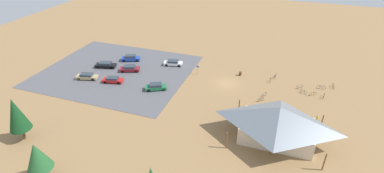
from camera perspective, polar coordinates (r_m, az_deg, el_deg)
name	(u,v)px	position (r m, az deg, el deg)	size (l,w,h in m)	color
ground	(227,84)	(62.50, 6.89, 0.56)	(160.00, 160.00, 0.00)	#937047
parking_lot_asphalt	(117,71)	(69.56, -14.53, 3.01)	(33.10, 28.06, 0.05)	#56565B
bike_pavilion	(278,121)	(47.10, 16.57, -6.56)	(14.26, 9.94, 6.03)	beige
trash_bin	(240,74)	(66.05, 9.48, 2.51)	(0.60, 0.60, 0.90)	brown
lot_sign	(198,69)	(65.31, 1.12, 3.56)	(0.56, 0.08, 2.20)	#99999E
pine_far_west	(16,114)	(51.79, -31.29, -4.69)	(3.25, 3.25, 7.58)	brown
pine_center	(37,156)	(43.59, -28.17, -12.02)	(3.33, 3.33, 5.97)	brown
bicycle_teal_yard_center	(324,96)	(62.70, 24.51, -1.70)	(0.53, 1.79, 0.89)	black
bicycle_red_near_porch	(270,80)	(64.81, 15.13, 1.15)	(0.48, 1.67, 0.77)	black
bicycle_orange_yard_front	(333,86)	(67.23, 26.00, 0.10)	(0.48, 1.77, 0.86)	black
bicycle_green_edge_north	(303,92)	(62.64, 21.04, -0.98)	(1.44, 0.88, 0.79)	black
bicycle_blue_edge_south	(321,87)	(65.61, 24.04, -0.15)	(1.78, 0.48, 0.84)	black
bicycle_silver_front_row	(264,95)	(59.28, 14.06, -1.58)	(0.86, 1.42, 0.79)	black
bicycle_purple_by_bin	(275,76)	(66.70, 16.00, 1.92)	(0.52, 1.66, 0.85)	black
bicycle_yellow_yard_left	(313,94)	(62.59, 22.63, -1.34)	(1.46, 0.92, 0.83)	black
bicycle_white_yard_right	(300,87)	(64.20, 20.46, -0.07)	(1.32, 1.20, 0.76)	black
bicycle_black_back_row	(261,100)	(57.47, 13.33, -2.55)	(1.24, 1.16, 0.84)	black
car_red_back_corner	(113,80)	(64.44, -15.31, 1.29)	(4.54, 2.63, 1.26)	red
car_black_aisle_side	(106,65)	(71.56, -16.62, 4.11)	(5.10, 2.97, 1.34)	black
car_green_front_row	(156,87)	(59.97, -7.14, -0.03)	(4.66, 3.57, 1.37)	#1E6B3D
car_white_mid_lot	(173,63)	(69.78, -3.73, 4.68)	(4.70, 2.74, 1.29)	white
car_tan_near_entry	(87,76)	(67.54, -19.98, 1.89)	(4.88, 2.82, 1.30)	tan
car_blue_end_stall	(131,58)	(73.53, -11.97, 5.51)	(4.83, 3.28, 1.47)	#1E42B2
car_maroon_inner_stall	(130,68)	(68.32, -12.15, 3.49)	(4.78, 3.30, 1.41)	maroon
visitor_crossing_yard	(317,119)	(54.31, 23.36, -5.94)	(0.36, 0.37, 1.68)	#2D3347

